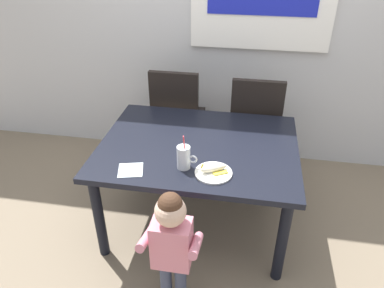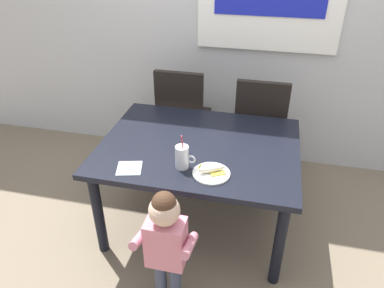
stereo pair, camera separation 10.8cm
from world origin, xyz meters
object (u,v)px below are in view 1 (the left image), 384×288
Objects in this scene: dining_chair_left at (177,112)px; paper_napkin at (131,170)px; dining_chair_right at (255,121)px; toddler_standing at (171,239)px; snack_plate at (213,173)px; peeled_banana at (214,168)px; milk_cup at (184,159)px; dining_table at (198,154)px.

paper_napkin is (-0.05, -1.15, 0.16)m from dining_chair_left.
dining_chair_right is 6.40× the size of paper_napkin.
snack_plate is at bearing 66.12° from toddler_standing.
dining_chair_right reaches higher than paper_napkin.
dining_chair_right is 1.07m from peeled_banana.
paper_napkin is at bearing -164.50° from milk_cup.
peeled_banana is at bearing 76.94° from dining_chair_right.
dining_chair_left is 1.00× the size of dining_chair_right.
milk_cup is 0.34m from paper_napkin.
dining_table is 1.41× the size of dining_chair_right.
paper_napkin is at bearing 55.56° from dining_chair_right.
snack_plate is at bearing 6.17° from paper_napkin.
toddler_standing is 0.47m from snack_plate.
snack_plate reaches higher than paper_napkin.
dining_chair_left is (-0.32, 0.76, -0.07)m from dining_table.
dining_table is 7.73× the size of peeled_banana.
peeled_banana is 1.17× the size of paper_napkin.
milk_cup reaches higher than toddler_standing.
snack_plate is 1.31× the size of peeled_banana.
snack_plate is at bearing -96.08° from peeled_banana.
dining_chair_left is 1.52m from toddler_standing.
milk_cup is at bearing 91.65° from toddler_standing.
dining_chair_left is at bearing 104.39° from milk_cup.
peeled_banana is (0.00, 0.01, 0.03)m from snack_plate.
snack_plate is at bearing 77.01° from dining_chair_right.
snack_plate is 0.51m from paper_napkin.
dining_chair_right is at bearing 73.84° from toddler_standing.
dining_table is 0.37m from snack_plate.
dining_table is 0.53m from paper_napkin.
paper_napkin is (-0.36, -0.38, 0.09)m from dining_table.
dining_table is 1.62× the size of toddler_standing.
milk_cup is 0.20m from snack_plate.
toddler_standing reaches higher than peeled_banana.
milk_cup is at bearing -98.86° from dining_table.
toddler_standing is at bearing -113.88° from snack_plate.
paper_napkin is (-0.51, -0.07, -0.03)m from peeled_banana.
paper_napkin is at bearing -173.83° from snack_plate.
dining_chair_right is 1.33m from paper_napkin.
dining_chair_right is at bearing 61.63° from dining_table.
milk_cup is (-0.43, -1.00, 0.23)m from dining_chair_right.
snack_plate is (0.19, -0.03, -0.06)m from milk_cup.
dining_chair_right is 3.85× the size of milk_cup.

